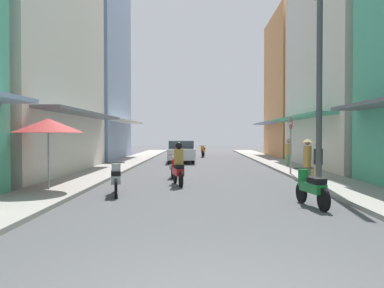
{
  "coord_description": "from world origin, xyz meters",
  "views": [
    {
      "loc": [
        -0.16,
        -4.25,
        1.83
      ],
      "look_at": [
        -0.6,
        22.0,
        1.24
      ],
      "focal_mm": 37.8,
      "sensor_mm": 36.0,
      "label": 1
    }
  ],
  "objects": [
    {
      "name": "motorbike_silver",
      "position": [
        -2.7,
        8.04,
        0.5
      ],
      "size": [
        0.61,
        1.79,
        0.96
      ],
      "color": "black",
      "rests_on": "ground"
    },
    {
      "name": "parked_car",
      "position": [
        -1.34,
        22.53,
        0.74
      ],
      "size": [
        1.98,
        4.19,
        1.45
      ],
      "color": "silver",
      "rests_on": "ground"
    },
    {
      "name": "motorbike_white",
      "position": [
        -1.24,
        13.05,
        0.5
      ],
      "size": [
        0.55,
        1.81,
        0.96
      ],
      "color": "black",
      "rests_on": "ground"
    },
    {
      "name": "building_right_far",
      "position": [
        8.84,
        28.93,
        5.78
      ],
      "size": [
        7.05,
        8.44,
        11.58
      ],
      "color": "#D88C4C",
      "rests_on": "ground"
    },
    {
      "name": "sidewalk_right",
      "position": [
        4.8,
        16.95,
        0.06
      ],
      "size": [
        2.09,
        49.89,
        0.12
      ],
      "primitive_type": "cube",
      "color": "#9E9991",
      "rests_on": "ground"
    },
    {
      "name": "motorbike_green",
      "position": [
        2.71,
        6.07,
        0.5
      ],
      "size": [
        0.6,
        1.8,
        0.96
      ],
      "color": "black",
      "rests_on": "ground"
    },
    {
      "name": "building_left_far",
      "position": [
        -8.84,
        25.22,
        8.58
      ],
      "size": [
        7.05,
        8.69,
        17.16
      ],
      "color": "#8CA5CC",
      "rests_on": "ground"
    },
    {
      "name": "vendor_umbrella",
      "position": [
        -4.91,
        8.41,
        2.13
      ],
      "size": [
        2.21,
        2.21,
        2.36
      ],
      "color": "#99999E",
      "rests_on": "ground"
    },
    {
      "name": "pedestrian_far",
      "position": [
        4.42,
        11.27,
        0.77
      ],
      "size": [
        0.34,
        0.34,
        1.55
      ],
      "color": "#BF8C3F",
      "rests_on": "ground"
    },
    {
      "name": "ground_plane",
      "position": [
        0.0,
        16.95,
        0.0
      ],
      "size": [
        92.16,
        92.16,
        0.0
      ],
      "primitive_type": "plane",
      "color": "#4C4C4F"
    },
    {
      "name": "pedestrian_midway",
      "position": [
        4.87,
        18.44,
        0.94
      ],
      "size": [
        0.44,
        0.44,
        1.67
      ],
      "color": "#598C59",
      "rests_on": "ground"
    },
    {
      "name": "building_right_mid",
      "position": [
        8.84,
        18.23,
        7.35
      ],
      "size": [
        7.05,
        11.46,
        14.71
      ],
      "color": "silver",
      "rests_on": "ground"
    },
    {
      "name": "utility_pole",
      "position": [
        4.01,
        9.79,
        3.73
      ],
      "size": [
        0.2,
        1.2,
        7.3
      ],
      "color": "#4C4C4F",
      "rests_on": "ground"
    },
    {
      "name": "motorbike_orange",
      "position": [
        0.19,
        29.14,
        0.5
      ],
      "size": [
        0.55,
        1.81,
        0.96
      ],
      "color": "black",
      "rests_on": "ground"
    },
    {
      "name": "motorbike_red",
      "position": [
        -0.91,
        10.36,
        0.7
      ],
      "size": [
        0.64,
        1.78,
        1.58
      ],
      "color": "black",
      "rests_on": "ground"
    },
    {
      "name": "building_left_mid",
      "position": [
        -8.84,
        14.29,
        7.72
      ],
      "size": [
        7.05,
        11.31,
        15.45
      ],
      "color": "silver",
      "rests_on": "ground"
    },
    {
      "name": "pedestrian_crossing",
      "position": [
        4.47,
        12.98,
        0.95
      ],
      "size": [
        0.44,
        0.44,
        1.69
      ],
      "color": "#BF8C3F",
      "rests_on": "ground"
    },
    {
      "name": "sidewalk_left",
      "position": [
        -4.8,
        16.95,
        0.06
      ],
      "size": [
        2.09,
        49.89,
        0.12
      ],
      "primitive_type": "cube",
      "color": "#9E9991",
      "rests_on": "ground"
    },
    {
      "name": "street_sign_no_entry",
      "position": [
        3.91,
        13.65,
        1.72
      ],
      "size": [
        0.07,
        0.6,
        2.65
      ],
      "color": "gray",
      "rests_on": "ground"
    }
  ]
}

